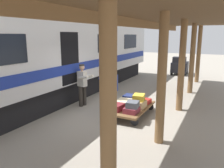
{
  "coord_description": "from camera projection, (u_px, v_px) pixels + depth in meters",
  "views": [
    {
      "loc": [
        -3.2,
        7.13,
        2.83
      ],
      "look_at": [
        0.23,
        0.16,
        1.15
      ],
      "focal_mm": 36.24,
      "sensor_mm": 36.0,
      "label": 1
    }
  ],
  "objects": [
    {
      "name": "baggage_tug",
      "position": [
        180.0,
        66.0,
        16.55
      ],
      "size": [
        1.19,
        1.76,
        1.3
      ],
      "color": "black",
      "rests_on": "ground_plane"
    },
    {
      "name": "suitcase_navy_fabric",
      "position": [
        130.0,
        98.0,
        8.74
      ],
      "size": [
        0.46,
        0.48,
        0.25
      ],
      "primitive_type": "cube",
      "rotation": [
        0.0,
        0.0,
        0.01
      ],
      "color": "navy",
      "rests_on": "luggage_cart"
    },
    {
      "name": "luggage_cart",
      "position": [
        131.0,
        108.0,
        8.13
      ],
      "size": [
        1.21,
        2.16,
        0.32
      ],
      "color": "brown",
      "rests_on": "ground_plane"
    },
    {
      "name": "suitcase_tan_vintage",
      "position": [
        138.0,
        104.0,
        7.98
      ],
      "size": [
        0.53,
        0.57,
        0.25
      ],
      "primitive_type": "cube",
      "rotation": [
        0.0,
        0.0,
        -0.08
      ],
      "color": "tan",
      "rests_on": "luggage_cart"
    },
    {
      "name": "platform_canopy",
      "position": [
        174.0,
        21.0,
        6.77
      ],
      "size": [
        3.2,
        15.73,
        3.56
      ],
      "color": "brown",
      "rests_on": "ground_plane"
    },
    {
      "name": "suitcase_slate_roller",
      "position": [
        133.0,
        104.0,
        7.43
      ],
      "size": [
        0.43,
        0.49,
        0.2
      ],
      "primitive_type": "cube",
      "rotation": [
        0.0,
        0.0,
        0.12
      ],
      "color": "#4C515B",
      "rests_on": "suitcase_burgundy_valise"
    },
    {
      "name": "suitcase_maroon_trunk",
      "position": [
        117.0,
        107.0,
        7.7
      ],
      "size": [
        0.44,
        0.53,
        0.22
      ],
      "primitive_type": "cube",
      "rotation": [
        0.0,
        0.0,
        -0.09
      ],
      "color": "maroon",
      "rests_on": "luggage_cart"
    },
    {
      "name": "suitcase_yellow_case",
      "position": [
        139.0,
        97.0,
        7.96
      ],
      "size": [
        0.45,
        0.53,
        0.22
      ],
      "primitive_type": "cube",
      "rotation": [
        0.0,
        0.0,
        0.17
      ],
      "color": "gold",
      "rests_on": "suitcase_tan_vintage"
    },
    {
      "name": "suitcase_cream_canvas",
      "position": [
        124.0,
        103.0,
        8.22
      ],
      "size": [
        0.53,
        0.66,
        0.21
      ],
      "primitive_type": "cube",
      "rotation": [
        0.0,
        0.0,
        0.06
      ],
      "color": "beige",
      "rests_on": "luggage_cart"
    },
    {
      "name": "suitcase_burgundy_valise",
      "position": [
        132.0,
        110.0,
        7.47
      ],
      "size": [
        0.45,
        0.52,
        0.18
      ],
      "primitive_type": "cube",
      "rotation": [
        0.0,
        0.0,
        -0.01
      ],
      "color": "maroon",
      "rests_on": "luggage_cart"
    },
    {
      "name": "ground_plane",
      "position": [
        120.0,
        115.0,
        8.23
      ],
      "size": [
        60.0,
        60.0,
        0.0
      ],
      "primitive_type": "plane",
      "color": "gray"
    },
    {
      "name": "suitcase_red_plastic",
      "position": [
        143.0,
        101.0,
        8.51
      ],
      "size": [
        0.55,
        0.53,
        0.16
      ],
      "primitive_type": "cube",
      "rotation": [
        0.0,
        0.0,
        -0.13
      ],
      "color": "#AD231E",
      "rests_on": "luggage_cart"
    },
    {
      "name": "porter_in_overalls",
      "position": [
        112.0,
        88.0,
        8.36
      ],
      "size": [
        0.7,
        0.48,
        1.7
      ],
      "color": "navy",
      "rests_on": "ground_plane"
    },
    {
      "name": "porter_by_door",
      "position": [
        83.0,
        84.0,
        9.07
      ],
      "size": [
        0.72,
        0.53,
        1.7
      ],
      "color": "#332D28",
      "rests_on": "ground_plane"
    },
    {
      "name": "train_car",
      "position": [
        41.0,
        54.0,
        9.35
      ],
      "size": [
        3.02,
        17.88,
        4.0
      ],
      "color": "silver",
      "rests_on": "ground_plane"
    }
  ]
}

